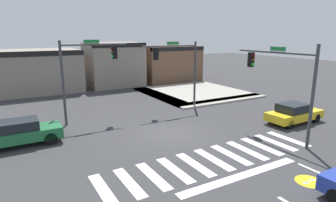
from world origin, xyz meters
TOP-DOWN VIEW (x-y plane):
  - ground_plane at (0.00, 0.00)m, footprint 120.00×120.00m
  - crosswalk_near at (0.00, -4.50)m, footprint 12.08×2.86m
  - bike_detector_marking at (2.17, -8.35)m, footprint 1.18×1.18m
  - curb_corner_northeast at (8.49, 9.42)m, footprint 10.00×10.60m
  - storefront_row at (1.97, 19.02)m, footprint 24.69×6.75m
  - traffic_signal_northwest at (-3.71, 5.13)m, footprint 4.79×0.32m
  - traffic_signal_southeast at (5.44, -3.91)m, footprint 0.32×5.70m
  - traffic_signal_northeast at (3.76, 4.99)m, footprint 5.03×0.32m
  - car_yellow at (8.91, -2.51)m, footprint 4.34×1.78m
  - car_green at (-8.39, 2.55)m, footprint 4.50×1.73m

SIDE VIEW (x-z plane):
  - ground_plane at x=0.00m, z-range 0.00..0.00m
  - bike_detector_marking at x=2.17m, z-range 0.00..0.01m
  - crosswalk_near at x=0.00m, z-range 0.00..0.01m
  - curb_corner_northeast at x=8.49m, z-range 0.00..0.15m
  - car_yellow at x=8.91m, z-range 0.00..1.42m
  - car_green at x=-8.39m, z-range 0.01..1.50m
  - storefront_row at x=1.97m, z-range -0.21..5.05m
  - traffic_signal_southeast at x=5.44m, z-range 1.06..6.80m
  - traffic_signal_northeast at x=3.76m, z-range 1.13..6.78m
  - traffic_signal_northwest at x=-3.71m, z-range 1.16..7.02m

